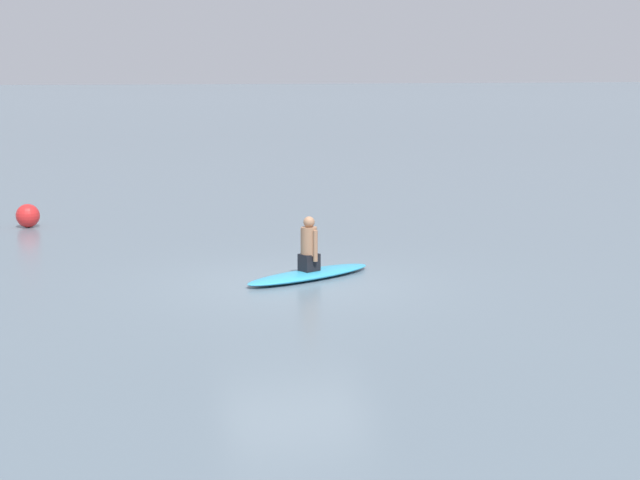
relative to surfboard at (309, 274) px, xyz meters
name	(u,v)px	position (x,y,z in m)	size (l,w,h in m)	color
ground_plane	(296,285)	(0.36, 0.47, -0.07)	(400.00, 400.00, 0.00)	slate
surfboard	(309,274)	(0.00, 0.00, 0.00)	(2.67, 0.66, 0.14)	#339EC6
person_paddler	(309,246)	(0.00, 0.00, 0.50)	(0.39, 0.41, 0.95)	black
buoy_marker	(28,216)	(4.72, -7.23, 0.20)	(0.54, 0.54, 0.54)	red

